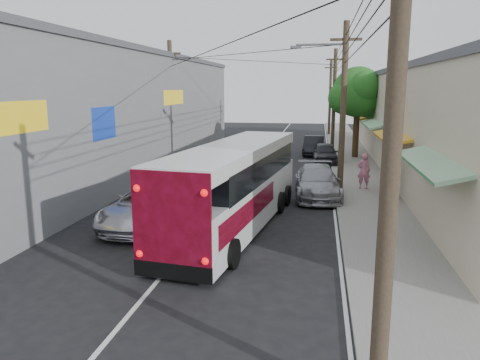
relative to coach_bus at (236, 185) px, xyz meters
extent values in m
plane|color=black|center=(-1.21, -7.45, -1.61)|extent=(120.00, 120.00, 0.00)
cube|color=slate|center=(5.29, 12.55, -1.55)|extent=(3.00, 80.00, 0.12)
cube|color=#C1B59A|center=(9.79, 14.55, 1.39)|extent=(6.00, 40.00, 6.00)
cube|color=#4C4C51|center=(9.79, 14.55, 4.49)|extent=(6.20, 40.00, 0.30)
cube|color=#1A7634|center=(6.49, -1.45, 1.29)|extent=(1.39, 6.00, 0.46)
cube|color=#C55617|center=(6.49, 6.55, 1.29)|extent=(1.39, 6.00, 0.46)
cube|color=#1A7634|center=(6.49, 14.55, 1.29)|extent=(1.39, 6.00, 0.46)
cube|color=#C55617|center=(6.49, 22.55, 1.29)|extent=(1.39, 6.00, 0.46)
cube|color=#1A7634|center=(6.49, 30.55, 1.29)|extent=(1.39, 6.00, 0.46)
cube|color=slate|center=(-9.71, 10.55, 1.89)|extent=(7.00, 36.00, 7.00)
cube|color=#4C4C51|center=(-9.71, 10.55, 5.49)|extent=(7.20, 36.00, 0.30)
cube|color=yellow|center=(-6.26, -3.45, 2.59)|extent=(0.12, 3.50, 1.00)
cube|color=#1433A5|center=(-6.26, 2.55, 1.99)|extent=(0.12, 2.20, 1.40)
cube|color=yellow|center=(-6.26, 12.55, 2.89)|extent=(0.12, 4.00, 0.90)
cylinder|color=#473828|center=(3.99, -9.45, 2.39)|extent=(0.28, 0.28, 8.00)
cylinder|color=#473828|center=(3.99, 5.55, 2.39)|extent=(0.28, 0.28, 8.00)
cube|color=#473828|center=(3.99, 5.55, 5.59)|extent=(1.40, 0.12, 0.12)
cylinder|color=#473828|center=(3.99, 20.55, 2.39)|extent=(0.28, 0.28, 8.00)
cube|color=#473828|center=(3.99, 20.55, 5.59)|extent=(1.40, 0.12, 0.12)
cylinder|color=#473828|center=(3.99, 35.55, 2.39)|extent=(0.28, 0.28, 8.00)
cube|color=#473828|center=(3.99, 35.55, 5.59)|extent=(1.40, 0.12, 0.12)
cylinder|color=#473828|center=(-6.41, 12.55, 2.39)|extent=(0.28, 0.28, 8.00)
cube|color=#473828|center=(-6.41, 12.55, 5.59)|extent=(1.40, 0.12, 0.12)
cylinder|color=#59595E|center=(2.89, 5.55, 5.39)|extent=(2.20, 0.10, 0.10)
cube|color=#59595E|center=(1.79, 5.55, 5.29)|extent=(0.50, 0.18, 0.12)
cylinder|color=#3F2B19|center=(5.59, 18.55, 0.39)|extent=(0.44, 0.44, 4.00)
sphere|color=#155216|center=(5.59, 18.55, 3.19)|extent=(3.60, 3.60, 3.60)
sphere|color=#155216|center=(6.59, 19.15, 2.59)|extent=(2.60, 2.60, 2.60)
sphere|color=#155216|center=(4.69, 18.15, 2.79)|extent=(2.40, 2.40, 2.40)
sphere|color=#155216|center=(5.99, 17.55, 3.59)|extent=(2.20, 2.20, 2.20)
sphere|color=#155216|center=(5.29, 19.45, 3.39)|extent=(2.00, 2.00, 2.00)
cube|color=silver|center=(-0.01, -0.09, -0.59)|extent=(3.58, 10.83, 1.68)
cube|color=black|center=(0.05, 0.35, 0.65)|extent=(3.37, 9.07, 0.89)
cube|color=silver|center=(-0.01, -0.09, 1.27)|extent=(3.58, 10.83, 0.44)
cube|color=maroon|center=(-0.71, -5.38, 0.17)|extent=(2.19, 0.36, 2.57)
cube|color=black|center=(-0.71, -5.38, -1.21)|extent=(2.21, 0.38, 0.44)
sphere|color=red|center=(-1.63, -5.28, -0.81)|extent=(0.19, 0.19, 0.19)
sphere|color=red|center=(0.21, -5.52, -0.81)|extent=(0.19, 0.19, 0.19)
sphere|color=red|center=(-1.63, -5.28, 0.96)|extent=(0.19, 0.19, 0.19)
sphere|color=red|center=(0.21, -5.52, 0.96)|extent=(0.19, 0.19, 0.19)
cylinder|color=black|center=(-1.59, -3.63, -1.16)|extent=(0.38, 0.91, 0.89)
cylinder|color=black|center=(0.60, -3.92, -1.16)|extent=(0.38, 0.91, 0.89)
cylinder|color=black|center=(-0.76, 2.69, -1.16)|extent=(0.38, 0.91, 0.89)
cylinder|color=black|center=(1.43, 2.40, -1.16)|extent=(0.38, 0.91, 0.89)
cylinder|color=black|center=(-0.59, 4.01, -1.16)|extent=(0.38, 0.91, 0.89)
cylinder|color=black|center=(1.61, 3.72, -1.16)|extent=(0.38, 0.91, 0.89)
imported|color=silver|center=(-3.29, -0.22, -0.87)|extent=(2.64, 5.37, 1.47)
imported|color=#97979F|center=(2.94, 5.55, -0.87)|extent=(2.42, 5.19, 1.46)
imported|color=#26262B|center=(3.39, 15.86, -0.91)|extent=(1.88, 4.18, 1.39)
imported|color=black|center=(2.59, 20.04, -0.89)|extent=(1.66, 4.38, 1.43)
imported|color=#C16688|center=(5.21, 7.30, -0.59)|extent=(0.69, 0.49, 1.79)
imported|color=#94B8D7|center=(6.39, 5.58, -0.74)|extent=(0.91, 0.85, 1.50)
camera|label=1|loc=(2.94, -16.41, 3.50)|focal=35.00mm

